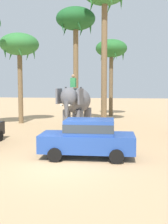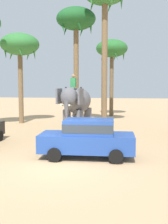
# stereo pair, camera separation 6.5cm
# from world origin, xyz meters

# --- Properties ---
(ground_plane) EXTENTS (120.00, 120.00, 0.00)m
(ground_plane) POSITION_xyz_m (0.00, 0.00, 0.00)
(ground_plane) COLOR tan
(car_sedan_foreground) EXTENTS (4.16, 2.00, 1.70)m
(car_sedan_foreground) POSITION_xyz_m (0.95, 1.66, 0.93)
(car_sedan_foreground) COLOR #23479E
(car_sedan_foreground) RESTS_ON ground
(elephant_with_mahout) EXTENTS (2.12, 3.99, 3.88)m
(elephant_with_mahout) POSITION_xyz_m (-0.68, 7.99, 1.99)
(elephant_with_mahout) COLOR slate
(elephant_with_mahout) RESTS_ON ground
(palm_tree_behind_elephant) EXTENTS (3.20, 3.20, 9.47)m
(palm_tree_behind_elephant) POSITION_xyz_m (-1.52, 12.50, 8.23)
(palm_tree_behind_elephant) COLOR brown
(palm_tree_behind_elephant) RESTS_ON ground
(palm_tree_near_hut) EXTENTS (3.20, 3.20, 7.45)m
(palm_tree_near_hut) POSITION_xyz_m (-6.13, 11.95, 6.36)
(palm_tree_near_hut) COLOR brown
(palm_tree_near_hut) RESTS_ON ground
(palm_tree_leaning_seaward) EXTENTS (3.20, 3.20, 7.85)m
(palm_tree_leaning_seaward) POSITION_xyz_m (1.09, 18.54, 6.73)
(palm_tree_leaning_seaward) COLOR brown
(palm_tree_leaning_seaward) RESTS_ON ground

